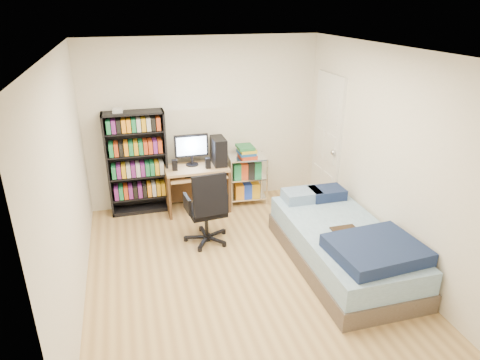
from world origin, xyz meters
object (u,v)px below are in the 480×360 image
object	(u,v)px
media_shelf	(137,162)
office_chair	(207,220)
computer_desk	(202,169)
bed	(343,245)

from	to	relation	value
media_shelf	office_chair	bearing A→B (deg)	-56.26
media_shelf	computer_desk	distance (m)	0.95
media_shelf	bed	size ratio (longest dim) A/B	0.74
bed	office_chair	bearing A→B (deg)	146.79
office_chair	bed	size ratio (longest dim) A/B	0.47
computer_desk	office_chair	size ratio (longest dim) A/B	1.15
computer_desk	media_shelf	bearing A→B (deg)	171.58
office_chair	bed	bearing A→B (deg)	-38.95
media_shelf	computer_desk	size ratio (longest dim) A/B	1.37
office_chair	bed	world-z (taller)	office_chair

